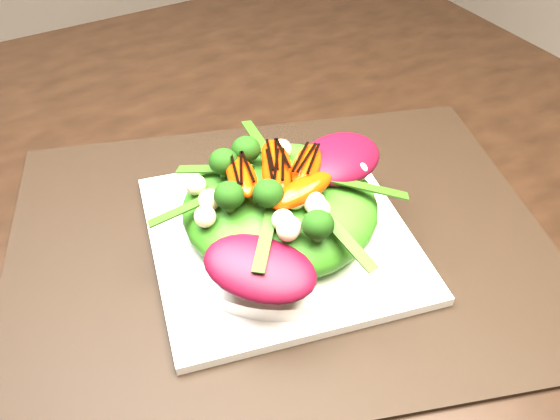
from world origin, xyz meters
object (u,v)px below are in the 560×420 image
salad_bowl (280,227)px  lettuce_mound (280,206)px  orange_segment (243,167)px  plate_base (280,237)px  dining_table (13,245)px  placemat (280,241)px

salad_bowl → lettuce_mound: lettuce_mound is taller
salad_bowl → orange_segment: 0.08m
salad_bowl → plate_base: bearing=0.0°
lettuce_mound → orange_segment: orange_segment is taller
plate_base → dining_table: bearing=146.8°
lettuce_mound → orange_segment: size_ratio=2.90×
dining_table → orange_segment: (0.21, -0.13, 0.11)m
placemat → orange_segment: 0.09m
dining_table → salad_bowl: bearing=-33.2°
orange_segment → plate_base: bearing=-50.0°
dining_table → orange_segment: size_ratio=24.66×
placemat → salad_bowl: salad_bowl is taller
placemat → orange_segment: bearing=130.0°
lettuce_mound → plate_base: bearing=0.0°
dining_table → plate_base: bearing=-33.2°
dining_table → placemat: 0.29m
dining_table → placemat: dining_table is taller
dining_table → salad_bowl: dining_table is taller
plate_base → salad_bowl: size_ratio=1.14×
plate_base → salad_bowl: salad_bowl is taller
dining_table → orange_segment: 0.27m
placemat → salad_bowl: 0.02m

